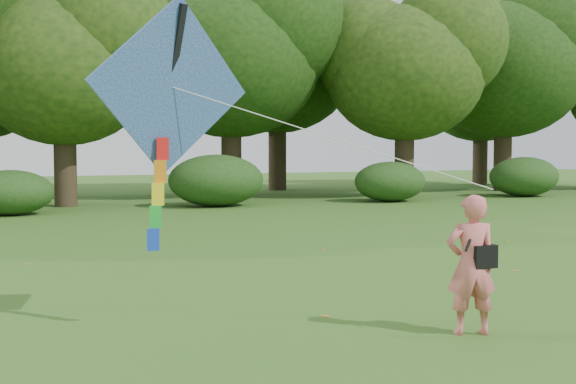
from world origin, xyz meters
name	(u,v)px	position (x,y,z in m)	size (l,w,h in m)	color
ground	(441,326)	(0.00, 0.00, 0.00)	(100.00, 100.00, 0.00)	#265114
man_kite_flyer	(471,265)	(0.07, -0.45, 0.79)	(0.58, 0.38, 1.58)	#E56C6D
crossbody_bag	(481,255)	(0.19, -0.48, 0.89)	(0.43, 0.20, 0.67)	black
flying_kite	(171,92)	(-2.94, 1.14, 2.74)	(4.26, 1.94, 2.89)	#222D97
tree_line	(148,63)	(1.67, 22.88, 5.60)	(54.70, 15.30, 9.48)	#3A2D1E
shrub_band	(113,185)	(-0.72, 17.60, 0.86)	(39.15, 3.22, 1.88)	#264919
fallen_leaves	(395,286)	(0.81, 2.30, 0.01)	(11.85, 10.77, 0.01)	olive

